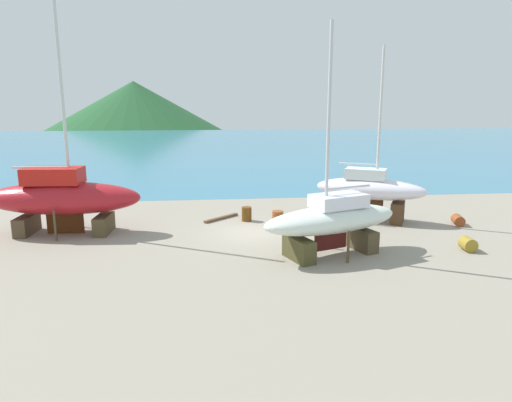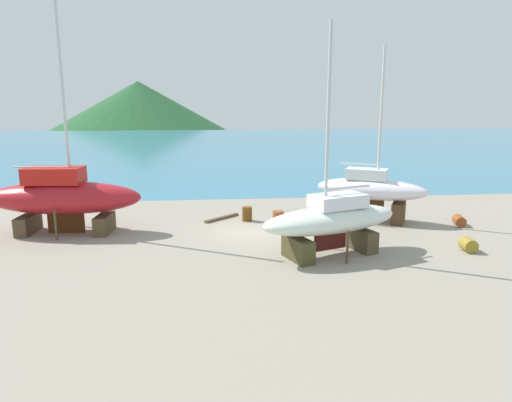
% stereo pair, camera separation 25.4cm
% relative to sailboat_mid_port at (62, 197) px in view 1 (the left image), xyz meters
% --- Properties ---
extents(ground_plane, '(50.38, 50.38, 0.00)m').
position_rel_sailboat_mid_port_xyz_m(ground_plane, '(10.23, -4.45, -2.04)').
color(ground_plane, gray).
extents(sea_water, '(162.38, 85.96, 0.01)m').
position_rel_sailboat_mid_port_xyz_m(sea_water, '(10.23, 51.13, -2.04)').
color(sea_water, teal).
rests_on(sea_water, ground).
extents(headland_hill, '(96.38, 96.38, 26.70)m').
position_rel_sailboat_mid_port_xyz_m(headland_hill, '(-14.38, 124.44, -2.04)').
color(headland_hill, '#24552C').
rests_on(headland_hill, ground).
extents(sailboat_mid_port, '(8.56, 3.18, 12.83)m').
position_rel_sailboat_mid_port_xyz_m(sailboat_mid_port, '(0.00, 0.00, 0.00)').
color(sailboat_mid_port, '#4D4027').
rests_on(sailboat_mid_port, ground).
extents(sailboat_large_starboard, '(6.83, 4.91, 10.31)m').
position_rel_sailboat_mid_port_xyz_m(sailboat_large_starboard, '(17.75, 1.07, -0.14)').
color(sailboat_large_starboard, '#4A311D').
rests_on(sailboat_large_starboard, ground).
extents(sailboat_small_center, '(7.54, 4.74, 10.59)m').
position_rel_sailboat_mid_port_xyz_m(sailboat_small_center, '(13.72, -5.08, -0.33)').
color(sailboat_small_center, '#453F22').
rests_on(sailboat_small_center, ground).
extents(barrel_tipped_center, '(0.85, 0.85, 0.86)m').
position_rel_sailboat_mid_port_xyz_m(barrel_tipped_center, '(10.24, 1.65, -1.61)').
color(barrel_tipped_center, '#5A350F').
rests_on(barrel_tipped_center, ground).
extents(barrel_tipped_left, '(0.80, 1.04, 0.60)m').
position_rel_sailboat_mid_port_xyz_m(barrel_tipped_left, '(22.60, -0.65, -1.74)').
color(barrel_tipped_left, brown).
rests_on(barrel_tipped_left, ground).
extents(barrel_rust_near, '(0.91, 0.91, 0.77)m').
position_rel_sailboat_mid_port_xyz_m(barrel_rust_near, '(12.04, 0.82, -1.65)').
color(barrel_rust_near, brown).
rests_on(barrel_rust_near, ground).
extents(barrel_rust_far, '(0.71, 0.80, 0.67)m').
position_rel_sailboat_mid_port_xyz_m(barrel_rust_far, '(20.52, -5.27, -1.70)').
color(barrel_rust_far, olive).
rests_on(barrel_rust_far, ground).
extents(timber_long_aft, '(2.17, 2.00, 0.16)m').
position_rel_sailboat_mid_port_xyz_m(timber_long_aft, '(8.71, 2.19, -1.96)').
color(timber_long_aft, brown).
rests_on(timber_long_aft, ground).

